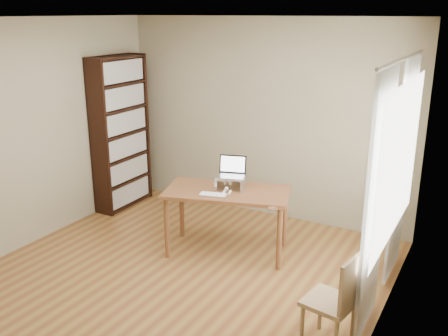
# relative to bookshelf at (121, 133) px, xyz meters

# --- Properties ---
(room) EXTENTS (4.04, 4.54, 2.64)m
(room) POSITION_rel_bookshelf_xyz_m (1.86, -1.54, 0.25)
(room) COLOR brown
(room) RESTS_ON ground
(bookshelf) EXTENTS (0.30, 0.90, 2.10)m
(bookshelf) POSITION_rel_bookshelf_xyz_m (0.00, 0.00, 0.00)
(bookshelf) COLOR black
(bookshelf) RESTS_ON ground
(curtains) EXTENTS (0.03, 1.90, 2.25)m
(curtains) POSITION_rel_bookshelf_xyz_m (3.75, -0.75, 0.12)
(curtains) COLOR silver
(curtains) RESTS_ON ground
(desk) EXTENTS (1.51, 1.05, 0.75)m
(desk) POSITION_rel_bookshelf_xyz_m (2.00, -0.58, -0.40)
(desk) COLOR brown
(desk) RESTS_ON ground
(laptop_stand) EXTENTS (0.32, 0.25, 0.13)m
(laptop_stand) POSITION_rel_bookshelf_xyz_m (2.00, -0.50, -0.22)
(laptop_stand) COLOR silver
(laptop_stand) RESTS_ON desk
(laptop) EXTENTS (0.35, 0.34, 0.22)m
(laptop) POSITION_rel_bookshelf_xyz_m (2.00, -0.45, -0.11)
(laptop) COLOR silver
(laptop) RESTS_ON laptop_stand
(keyboard) EXTENTS (0.33, 0.20, 0.02)m
(keyboard) POSITION_rel_bookshelf_xyz_m (1.94, -0.80, -0.29)
(keyboard) COLOR silver
(keyboard) RESTS_ON desk
(coaster) EXTENTS (0.11, 0.11, 0.01)m
(coaster) POSITION_rel_bookshelf_xyz_m (2.66, -0.83, -0.30)
(coaster) COLOR brown
(coaster) RESTS_ON desk
(cat) EXTENTS (0.23, 0.47, 0.14)m
(cat) POSITION_rel_bookshelf_xyz_m (1.99, -0.47, -0.24)
(cat) COLOR #453D36
(cat) RESTS_ON desk
(chair) EXTENTS (0.44, 0.44, 0.85)m
(chair) POSITION_rel_bookshelf_xyz_m (3.60, -1.66, -0.60)
(chair) COLOR tan
(chair) RESTS_ON ground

